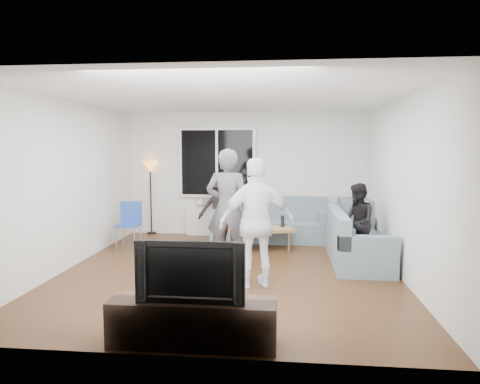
# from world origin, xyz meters

# --- Properties ---
(floor) EXTENTS (5.00, 5.50, 0.04)m
(floor) POSITION_xyz_m (0.00, 0.00, -0.02)
(floor) COLOR #56351C
(floor) RESTS_ON ground
(ceiling) EXTENTS (5.00, 5.50, 0.04)m
(ceiling) POSITION_xyz_m (0.00, 0.00, 2.62)
(ceiling) COLOR white
(ceiling) RESTS_ON ground
(wall_back) EXTENTS (5.00, 0.04, 2.60)m
(wall_back) POSITION_xyz_m (0.00, 2.77, 1.30)
(wall_back) COLOR silver
(wall_back) RESTS_ON ground
(wall_front) EXTENTS (5.00, 0.04, 2.60)m
(wall_front) POSITION_xyz_m (0.00, -2.77, 1.30)
(wall_front) COLOR silver
(wall_front) RESTS_ON ground
(wall_left) EXTENTS (0.04, 5.50, 2.60)m
(wall_left) POSITION_xyz_m (-2.52, 0.00, 1.30)
(wall_left) COLOR silver
(wall_left) RESTS_ON ground
(wall_right) EXTENTS (0.04, 5.50, 2.60)m
(wall_right) POSITION_xyz_m (2.52, 0.00, 1.30)
(wall_right) COLOR silver
(wall_right) RESTS_ON ground
(window_frame) EXTENTS (1.62, 0.06, 1.47)m
(window_frame) POSITION_xyz_m (-0.60, 2.69, 1.55)
(window_frame) COLOR white
(window_frame) RESTS_ON wall_back
(window_glass) EXTENTS (1.50, 0.02, 1.35)m
(window_glass) POSITION_xyz_m (-0.60, 2.65, 1.55)
(window_glass) COLOR black
(window_glass) RESTS_ON window_frame
(window_mullion) EXTENTS (0.05, 0.03, 1.35)m
(window_mullion) POSITION_xyz_m (-0.60, 2.64, 1.55)
(window_mullion) COLOR white
(window_mullion) RESTS_ON window_frame
(radiator) EXTENTS (1.30, 0.12, 0.62)m
(radiator) POSITION_xyz_m (-0.60, 2.65, 0.31)
(radiator) COLOR silver
(radiator) RESTS_ON floor
(potted_plant) EXTENTS (0.19, 0.16, 0.33)m
(potted_plant) POSITION_xyz_m (-0.25, 2.62, 0.79)
(potted_plant) COLOR #2E6829
(potted_plant) RESTS_ON radiator
(vase) EXTENTS (0.21, 0.21, 0.19)m
(vase) POSITION_xyz_m (-0.95, 2.62, 0.71)
(vase) COLOR silver
(vase) RESTS_ON radiator
(sofa_back_section) EXTENTS (2.30, 0.85, 0.85)m
(sofa_back_section) POSITION_xyz_m (0.52, 2.27, 0.42)
(sofa_back_section) COLOR slate
(sofa_back_section) RESTS_ON floor
(sofa_right_section) EXTENTS (2.00, 0.85, 0.85)m
(sofa_right_section) POSITION_xyz_m (2.02, 0.75, 0.42)
(sofa_right_section) COLOR slate
(sofa_right_section) RESTS_ON floor
(sofa_corner) EXTENTS (0.85, 0.85, 0.85)m
(sofa_corner) POSITION_xyz_m (2.33, 2.27, 0.42)
(sofa_corner) COLOR slate
(sofa_corner) RESTS_ON floor
(cushion_yellow) EXTENTS (0.38, 0.32, 0.14)m
(cushion_yellow) POSITION_xyz_m (-0.36, 2.25, 0.51)
(cushion_yellow) COLOR gold
(cushion_yellow) RESTS_ON sofa_back_section
(cushion_red) EXTENTS (0.39, 0.34, 0.13)m
(cushion_red) POSITION_xyz_m (0.21, 2.33, 0.51)
(cushion_red) COLOR maroon
(cushion_red) RESTS_ON sofa_back_section
(coffee_table) EXTENTS (1.22, 0.88, 0.40)m
(coffee_table) POSITION_xyz_m (0.41, 1.51, 0.20)
(coffee_table) COLOR tan
(coffee_table) RESTS_ON floor
(pitcher) EXTENTS (0.17, 0.17, 0.17)m
(pitcher) POSITION_xyz_m (0.37, 1.53, 0.49)
(pitcher) COLOR maroon
(pitcher) RESTS_ON coffee_table
(side_chair) EXTENTS (0.41, 0.41, 0.86)m
(side_chair) POSITION_xyz_m (-2.05, 1.29, 0.43)
(side_chair) COLOR #264BA8
(side_chair) RESTS_ON floor
(floor_lamp) EXTENTS (0.32, 0.32, 1.56)m
(floor_lamp) POSITION_xyz_m (-2.05, 2.69, 0.78)
(floor_lamp) COLOR orange
(floor_lamp) RESTS_ON floor
(player_left) EXTENTS (0.70, 0.48, 1.86)m
(player_left) POSITION_xyz_m (-0.05, 0.23, 0.93)
(player_left) COLOR #4B4B50
(player_left) RESTS_ON floor
(player_right) EXTENTS (1.10, 0.70, 1.75)m
(player_right) POSITION_xyz_m (0.46, -0.68, 0.87)
(player_right) COLOR white
(player_right) RESTS_ON floor
(spectator_right) EXTENTS (0.56, 0.68, 1.29)m
(spectator_right) POSITION_xyz_m (2.02, 0.81, 0.65)
(spectator_right) COLOR black
(spectator_right) RESTS_ON floor
(spectator_back) EXTENTS (0.81, 0.47, 1.25)m
(spectator_back) POSITION_xyz_m (-0.53, 2.30, 0.62)
(spectator_back) COLOR black
(spectator_back) RESTS_ON floor
(tv_console) EXTENTS (1.60, 0.40, 0.44)m
(tv_console) POSITION_xyz_m (-0.04, -2.50, 0.22)
(tv_console) COLOR #312018
(tv_console) RESTS_ON floor
(television) EXTENTS (1.03, 0.13, 0.59)m
(television) POSITION_xyz_m (-0.04, -2.50, 0.74)
(television) COLOR black
(television) RESTS_ON tv_console
(bottle_a) EXTENTS (0.07, 0.07, 0.23)m
(bottle_a) POSITION_xyz_m (0.07, 1.65, 0.51)
(bottle_a) COLOR #EB390D
(bottle_a) RESTS_ON coffee_table
(bottle_e) EXTENTS (0.07, 0.07, 0.22)m
(bottle_e) POSITION_xyz_m (0.79, 1.59, 0.51)
(bottle_e) COLOR black
(bottle_e) RESTS_ON coffee_table
(bottle_b) EXTENTS (0.08, 0.08, 0.24)m
(bottle_b) POSITION_xyz_m (0.34, 1.43, 0.52)
(bottle_b) COLOR green
(bottle_b) RESTS_ON coffee_table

